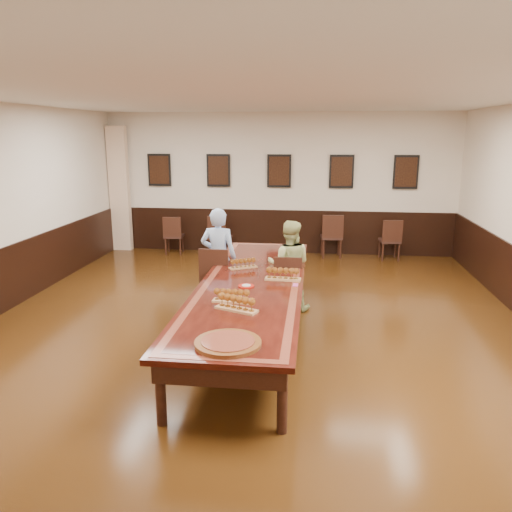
# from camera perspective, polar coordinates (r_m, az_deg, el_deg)

# --- Properties ---
(floor) EXTENTS (8.00, 10.00, 0.02)m
(floor) POSITION_cam_1_polar(r_m,az_deg,el_deg) (7.08, -0.48, -8.93)
(floor) COLOR black
(floor) RESTS_ON ground
(ceiling) EXTENTS (8.00, 10.00, 0.02)m
(ceiling) POSITION_cam_1_polar(r_m,az_deg,el_deg) (6.55, -0.54, 18.04)
(ceiling) COLOR white
(ceiling) RESTS_ON floor
(wall_back) EXTENTS (8.00, 0.02, 3.20)m
(wall_back) POSITION_cam_1_polar(r_m,az_deg,el_deg) (11.57, 2.67, 8.23)
(wall_back) COLOR beige
(wall_back) RESTS_ON floor
(wall_front) EXTENTS (8.00, 0.02, 3.20)m
(wall_front) POSITION_cam_1_polar(r_m,az_deg,el_deg) (2.03, -20.09, -21.06)
(wall_front) COLOR beige
(wall_front) RESTS_ON floor
(chair_man) EXTENTS (0.50, 0.54, 1.00)m
(chair_man) POSITION_cam_1_polar(r_m,az_deg,el_deg) (8.02, -4.45, -2.36)
(chair_man) COLOR #311B16
(chair_man) RESTS_ON floor
(chair_woman) EXTENTS (0.44, 0.47, 0.91)m
(chair_woman) POSITION_cam_1_polar(r_m,az_deg,el_deg) (7.83, 3.72, -3.07)
(chair_woman) COLOR #311B16
(chair_woman) RESTS_ON floor
(spare_chair_a) EXTENTS (0.45, 0.49, 0.88)m
(spare_chair_a) POSITION_cam_1_polar(r_m,az_deg,el_deg) (11.73, -9.36, 2.42)
(spare_chair_a) COLOR #311B16
(spare_chair_a) RESTS_ON floor
(spare_chair_b) EXTENTS (0.53, 0.56, 0.93)m
(spare_chair_b) POSITION_cam_1_polar(r_m,az_deg,el_deg) (11.38, -4.10, 2.33)
(spare_chair_b) COLOR #311B16
(spare_chair_b) RESTS_ON floor
(spare_chair_c) EXTENTS (0.50, 0.54, 0.99)m
(spare_chair_c) POSITION_cam_1_polar(r_m,az_deg,el_deg) (11.36, 8.61, 2.34)
(spare_chair_c) COLOR #311B16
(spare_chair_c) RESTS_ON floor
(spare_chair_d) EXTENTS (0.46, 0.50, 0.91)m
(spare_chair_d) POSITION_cam_1_polar(r_m,az_deg,el_deg) (11.39, 15.04, 1.86)
(spare_chair_d) COLOR #311B16
(spare_chair_d) RESTS_ON floor
(person_man) EXTENTS (0.60, 0.42, 1.59)m
(person_man) POSITION_cam_1_polar(r_m,az_deg,el_deg) (8.04, -4.30, -0.12)
(person_man) COLOR #5586D5
(person_man) RESTS_ON floor
(person_woman) EXTENTS (0.72, 0.56, 1.43)m
(person_woman) POSITION_cam_1_polar(r_m,az_deg,el_deg) (7.86, 3.80, -1.07)
(person_woman) COLOR #C2C97E
(person_woman) RESTS_ON floor
(pink_phone) EXTENTS (0.07, 0.13, 0.01)m
(pink_phone) POSITION_cam_1_polar(r_m,az_deg,el_deg) (6.71, 4.53, -3.33)
(pink_phone) COLOR #D3469D
(pink_phone) RESTS_ON conference_table
(curtain) EXTENTS (0.45, 0.18, 2.90)m
(curtain) POSITION_cam_1_polar(r_m,az_deg,el_deg) (12.26, -15.33, 7.37)
(curtain) COLOR beige
(curtain) RESTS_ON floor
(wainscoting) EXTENTS (8.00, 10.00, 1.00)m
(wainscoting) POSITION_cam_1_polar(r_m,az_deg,el_deg) (6.90, -0.49, -5.03)
(wainscoting) COLOR black
(wainscoting) RESTS_ON floor
(conference_table) EXTENTS (1.40, 5.00, 0.76)m
(conference_table) POSITION_cam_1_polar(r_m,az_deg,el_deg) (6.86, -0.49, -4.15)
(conference_table) COLOR black
(conference_table) RESTS_ON floor
(posters) EXTENTS (6.14, 0.04, 0.74)m
(posters) POSITION_cam_1_polar(r_m,az_deg,el_deg) (11.47, 2.66, 9.69)
(posters) COLOR black
(posters) RESTS_ON wall_back
(flight_a) EXTENTS (0.43, 0.32, 0.16)m
(flight_a) POSITION_cam_1_polar(r_m,az_deg,el_deg) (7.50, -1.48, -0.89)
(flight_a) COLOR #AC7748
(flight_a) RESTS_ON conference_table
(flight_b) EXTENTS (0.50, 0.18, 0.18)m
(flight_b) POSITION_cam_1_polar(r_m,az_deg,el_deg) (6.91, 3.09, -2.11)
(flight_b) COLOR #AC7748
(flight_b) RESTS_ON conference_table
(flight_c) EXTENTS (0.47, 0.17, 0.17)m
(flight_c) POSITION_cam_1_polar(r_m,az_deg,el_deg) (6.02, -2.79, -4.59)
(flight_c) COLOR #AC7748
(flight_c) RESTS_ON conference_table
(flight_d) EXTENTS (0.53, 0.34, 0.19)m
(flight_d) POSITION_cam_1_polar(r_m,az_deg,el_deg) (5.73, -2.24, -5.45)
(flight_d) COLOR #AC7748
(flight_d) RESTS_ON conference_table
(red_plate_grp) EXTENTS (0.21, 0.21, 0.03)m
(red_plate_grp) POSITION_cam_1_polar(r_m,az_deg,el_deg) (6.62, -1.12, -3.47)
(red_plate_grp) COLOR #AB150B
(red_plate_grp) RESTS_ON conference_table
(carved_platter) EXTENTS (0.77, 0.77, 0.05)m
(carved_platter) POSITION_cam_1_polar(r_m,az_deg,el_deg) (4.87, -3.23, -9.89)
(carved_platter) COLOR #522810
(carved_platter) RESTS_ON conference_table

